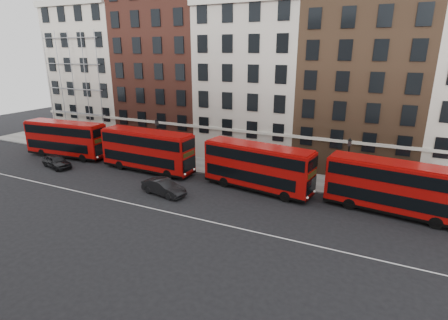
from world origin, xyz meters
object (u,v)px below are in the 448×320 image
at_px(bus_c, 257,166).
at_px(car_rear, 57,161).
at_px(bus_a, 66,138).
at_px(bus_b, 147,150).
at_px(car_front, 164,187).
at_px(bus_d, 392,186).

height_order(bus_c, car_rear, bus_c).
relative_size(bus_a, bus_c, 1.00).
bearing_deg(car_rear, bus_a, 46.53).
xyz_separation_m(bus_b, car_front, (5.68, -5.03, -1.78)).
relative_size(bus_c, bus_d, 1.02).
bearing_deg(bus_d, car_rear, -167.23).
bearing_deg(bus_b, bus_c, 1.94).
relative_size(bus_b, car_rear, 2.56).
xyz_separation_m(bus_c, bus_d, (12.05, -0.00, -0.05)).
bearing_deg(car_front, bus_b, 58.27).
relative_size(bus_b, bus_c, 1.01).
height_order(bus_a, bus_c, bus_a).
bearing_deg(bus_c, car_rear, -163.24).
distance_m(bus_b, bus_d, 25.39).
distance_m(bus_c, car_rear, 24.22).
relative_size(bus_d, car_front, 2.39).
bearing_deg(bus_c, bus_a, -172.10).
relative_size(bus_d, car_rear, 2.48).
bearing_deg(car_rear, bus_c, -67.95).
bearing_deg(bus_c, bus_d, 7.88).
relative_size(car_rear, car_front, 0.96).
bearing_deg(bus_c, car_front, -138.80).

